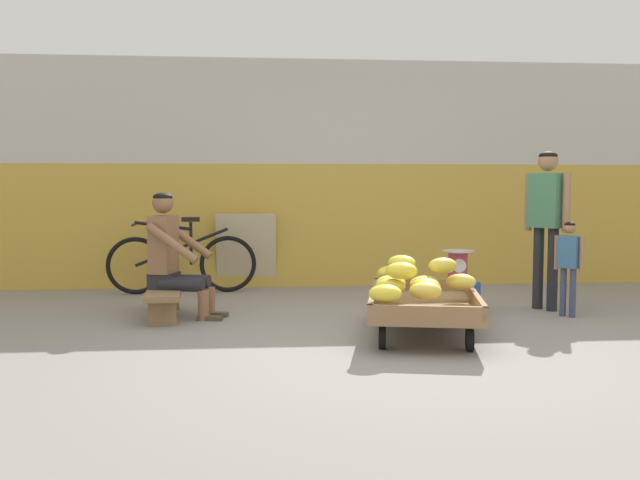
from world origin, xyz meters
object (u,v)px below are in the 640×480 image
object	(u,v)px
vendor_seated	(173,256)
low_bench	(164,295)
sign_board	(246,251)
customer_child	(569,258)
bicycle_near_left	(182,262)
banana_cart	(424,306)
weighing_scale	(458,265)
customer_adult	(547,212)
plastic_crate	(457,296)

from	to	relation	value
vendor_seated	low_bench	bearing A→B (deg)	166.47
sign_board	customer_child	distance (m)	3.62
vendor_seated	sign_board	bearing A→B (deg)	70.72
low_bench	bicycle_near_left	size ratio (longest dim) A/B	0.68
sign_board	banana_cart	bearing A→B (deg)	-61.72
banana_cart	weighing_scale	size ratio (longest dim) A/B	5.27
vendor_seated	weighing_scale	world-z (taller)	vendor_seated
low_bench	vendor_seated	size ratio (longest dim) A/B	0.98
low_bench	customer_adult	bearing A→B (deg)	1.10
weighing_scale	sign_board	size ratio (longest dim) A/B	0.34
bicycle_near_left	banana_cart	bearing A→B (deg)	-47.79
bicycle_near_left	customer_child	xyz separation A→B (m)	(3.69, -1.74, 0.19)
low_bench	weighing_scale	distance (m)	2.75
banana_cart	customer_child	distance (m)	1.68
vendor_seated	plastic_crate	world-z (taller)	vendor_seated
customer_adult	customer_child	xyz separation A→B (m)	(0.06, -0.37, -0.41)
low_bench	bicycle_near_left	bearing A→B (deg)	90.13
banana_cart	weighing_scale	distance (m)	1.15
low_bench	customer_child	distance (m)	3.71
vendor_seated	customer_child	xyz separation A→B (m)	(3.60, -0.28, -0.03)
plastic_crate	bicycle_near_left	distance (m)	3.10
customer_adult	customer_child	bearing A→B (deg)	-80.90
low_bench	sign_board	distance (m)	1.92
vendor_seated	customer_child	world-z (taller)	vendor_seated
banana_cart	bicycle_near_left	size ratio (longest dim) A/B	0.95
bicycle_near_left	sign_board	distance (m)	0.79
sign_board	customer_child	bearing A→B (deg)	-34.74
vendor_seated	bicycle_near_left	bearing A→B (deg)	93.49
customer_child	customer_adult	bearing A→B (deg)	99.10
banana_cart	customer_adult	xyz separation A→B (m)	(1.45, 1.04, 0.71)
banana_cart	low_bench	world-z (taller)	banana_cart
weighing_scale	customer_child	xyz separation A→B (m)	(0.94, -0.31, 0.08)
plastic_crate	sign_board	size ratio (longest dim) A/B	0.41
banana_cart	low_bench	xyz separation A→B (m)	(-2.18, 0.97, -0.04)
banana_cart	customer_child	bearing A→B (deg)	23.83
vendor_seated	customer_adult	bearing A→B (deg)	1.46
plastic_crate	bicycle_near_left	world-z (taller)	bicycle_near_left
customer_adult	customer_child	size ratio (longest dim) A/B	1.76
banana_cart	sign_board	world-z (taller)	sign_board
banana_cart	vendor_seated	distance (m)	2.32
customer_child	weighing_scale	bearing A→B (deg)	161.71
plastic_crate	customer_child	world-z (taller)	customer_child
weighing_scale	bicycle_near_left	world-z (taller)	bicycle_near_left
vendor_seated	weighing_scale	distance (m)	2.66
plastic_crate	sign_board	world-z (taller)	sign_board
customer_child	vendor_seated	bearing A→B (deg)	175.54
low_bench	plastic_crate	xyz separation A→B (m)	(2.74, 0.01, -0.05)
sign_board	customer_child	size ratio (longest dim) A/B	1.01
weighing_scale	sign_board	world-z (taller)	sign_board
plastic_crate	customer_child	xyz separation A→B (m)	(0.94, -0.31, 0.39)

